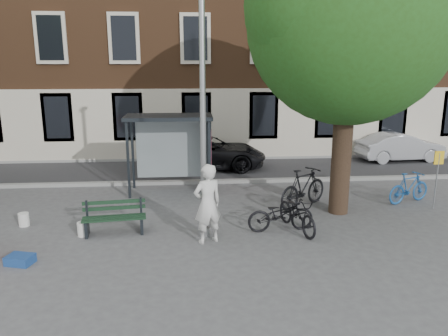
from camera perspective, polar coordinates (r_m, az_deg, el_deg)
name	(u,v)px	position (r m, az deg, el deg)	size (l,w,h in m)	color
ground	(204,236)	(11.25, -2.60, -8.83)	(90.00, 90.00, 0.00)	#4C4C4F
road	(198,170)	(17.92, -3.40, -0.30)	(40.00, 4.00, 0.01)	#28282B
curb_near	(199,182)	(15.97, -3.24, -1.81)	(40.00, 0.25, 0.12)	gray
curb_far	(197,159)	(19.86, -3.53, 1.23)	(40.00, 0.25, 0.12)	gray
building_row	(194,8)	(23.57, -3.99, 20.12)	(30.00, 8.00, 14.00)	brown
lamppost	(203,127)	(10.52, -2.76, 5.34)	(0.28, 0.35, 6.11)	#9EA0A3
tree_right	(353,11)	(12.63, 16.47, 19.08)	(5.76, 5.60, 8.20)	black
bus_shelter	(181,136)	(14.70, -5.63, 4.22)	(2.85, 1.45, 2.62)	#1E2328
painter	(208,204)	(10.54, -2.16, -4.69)	(0.72, 0.47, 1.97)	silver
bench	(114,219)	(11.64, -14.12, -6.49)	(1.64, 0.69, 0.82)	#1E2328
bike_a	(281,214)	(11.50, 7.41, -5.99)	(0.61, 1.75, 0.92)	black
bike_b	(409,188)	(14.84, 23.02, -2.36)	(0.46, 1.64, 0.98)	#1C539A
bike_c	(297,213)	(11.57, 9.56, -5.81)	(0.64, 1.84, 0.97)	black
bike_d	(303,188)	(13.46, 10.33, -2.54)	(0.57, 2.01, 1.21)	black
car_dark	(208,152)	(18.21, -2.15, 2.08)	(2.23, 4.83, 1.34)	black
car_silver	(400,147)	(21.11, 22.05, 2.57)	(1.33, 3.81, 1.26)	#A9ABB1
blue_crate	(20,260)	(10.71, -25.09, -10.78)	(0.55, 0.40, 0.20)	navy
bucket_b	(24,219)	(13.01, -24.68, -6.13)	(0.28, 0.28, 0.36)	silver
bucket_c	(83,229)	(11.74, -17.95, -7.59)	(0.28, 0.28, 0.36)	white
notice_sign	(438,168)	(14.40, 26.15, -0.01)	(0.31, 0.05, 1.77)	#9EA0A3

